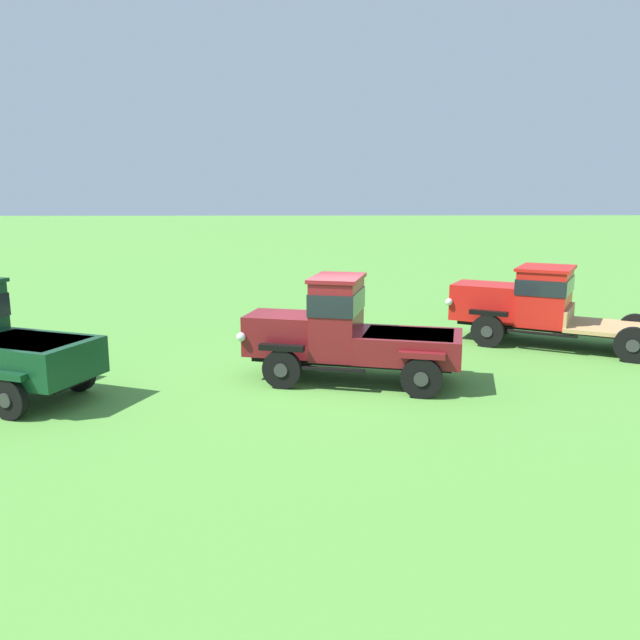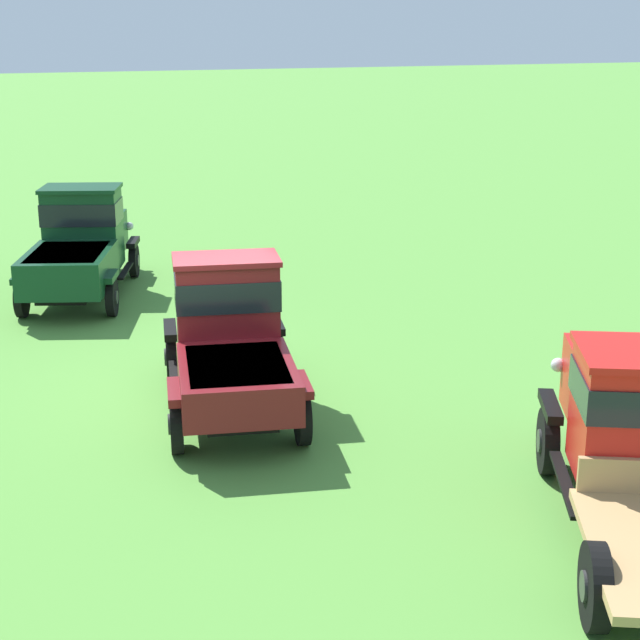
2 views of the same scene
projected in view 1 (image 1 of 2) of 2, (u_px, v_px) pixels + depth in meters
ground_plane at (322, 382)px, 13.51m from camera, size 240.00×240.00×0.00m
vintage_truck_second_in_line at (346, 332)px, 13.40m from camera, size 4.92×2.83×2.28m
vintage_truck_midrow_center at (533, 303)px, 16.84m from camera, size 5.72×4.30×2.12m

